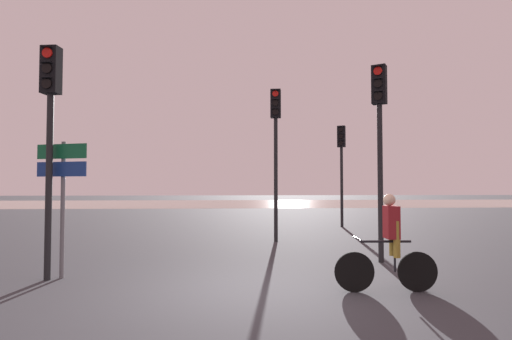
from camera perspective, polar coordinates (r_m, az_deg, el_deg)
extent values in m
plane|color=#333338|center=(6.78, -1.85, -17.27)|extent=(120.00, 120.00, 0.00)
cube|color=#9E937F|center=(37.92, -3.07, -4.78)|extent=(80.00, 16.00, 0.01)
cylinder|color=black|center=(9.62, 17.34, -1.72)|extent=(0.12, 0.12, 3.65)
cube|color=black|center=(9.89, 17.19, 11.56)|extent=(0.40, 0.37, 0.90)
cylinder|color=red|center=(9.84, 17.01, 13.38)|extent=(0.18, 0.13, 0.19)
cube|color=black|center=(9.85, 16.97, 14.03)|extent=(0.22, 0.20, 0.02)
cylinder|color=black|center=(9.76, 17.03, 11.74)|extent=(0.18, 0.13, 0.19)
cube|color=black|center=(9.77, 16.99, 12.39)|extent=(0.22, 0.20, 0.02)
cylinder|color=black|center=(9.70, 17.04, 10.08)|extent=(0.18, 0.13, 0.19)
cube|color=black|center=(9.70, 17.01, 10.74)|extent=(0.22, 0.20, 0.02)
cylinder|color=black|center=(12.51, 2.85, -1.34)|extent=(0.12, 0.12, 3.88)
cube|color=black|center=(12.77, 2.83, 9.45)|extent=(0.36, 0.29, 0.90)
cylinder|color=red|center=(12.70, 2.78, 10.85)|extent=(0.19, 0.06, 0.19)
cube|color=black|center=(12.71, 2.78, 11.36)|extent=(0.21, 0.15, 0.02)
cylinder|color=black|center=(12.64, 2.79, 9.57)|extent=(0.19, 0.06, 0.19)
cube|color=black|center=(12.64, 2.78, 10.08)|extent=(0.21, 0.15, 0.02)
cylinder|color=black|center=(12.58, 2.79, 8.28)|extent=(0.19, 0.06, 0.19)
cube|color=black|center=(12.58, 2.78, 8.79)|extent=(0.21, 0.15, 0.02)
cylinder|color=black|center=(8.43, -27.48, -2.06)|extent=(0.12, 0.12, 3.49)
cube|color=black|center=(8.71, -27.23, 12.56)|extent=(0.35, 0.28, 0.90)
cylinder|color=red|center=(8.67, -27.67, 14.61)|extent=(0.19, 0.05, 0.19)
cube|color=black|center=(8.69, -27.73, 15.34)|extent=(0.20, 0.14, 0.02)
cylinder|color=black|center=(8.60, -27.70, 12.76)|extent=(0.19, 0.05, 0.19)
cube|color=black|center=(8.61, -27.76, 13.49)|extent=(0.20, 0.14, 0.02)
cylinder|color=black|center=(8.53, -27.74, 10.87)|extent=(0.19, 0.05, 0.19)
cube|color=black|center=(8.54, -27.80, 11.62)|extent=(0.20, 0.14, 0.02)
cylinder|color=black|center=(17.21, 12.15, -2.37)|extent=(0.12, 0.12, 3.37)
cube|color=black|center=(17.34, 12.09, 4.70)|extent=(0.39, 0.35, 0.90)
cylinder|color=black|center=(17.24, 12.01, 5.71)|extent=(0.18, 0.11, 0.19)
cube|color=black|center=(17.24, 11.99, 6.08)|extent=(0.22, 0.19, 0.02)
cylinder|color=black|center=(17.20, 12.01, 4.75)|extent=(0.18, 0.11, 0.19)
cube|color=black|center=(17.20, 12.00, 5.13)|extent=(0.22, 0.19, 0.02)
cylinder|color=black|center=(17.17, 12.02, 3.79)|extent=(0.18, 0.11, 0.19)
cube|color=black|center=(17.16, 12.01, 4.17)|extent=(0.22, 0.19, 0.02)
cylinder|color=slate|center=(8.50, -25.90, -5.09)|extent=(0.08, 0.08, 2.60)
cube|color=#116038|center=(8.47, -26.02, 2.41)|extent=(1.05, 0.37, 0.28)
cube|color=navy|center=(8.45, -26.06, 0.11)|extent=(1.05, 0.37, 0.28)
cylinder|color=black|center=(7.00, 13.88, -13.95)|extent=(0.66, 0.07, 0.66)
cylinder|color=black|center=(7.33, 22.08, -13.32)|extent=(0.66, 0.07, 0.66)
cylinder|color=black|center=(7.06, 18.03, -9.69)|extent=(0.84, 0.08, 0.04)
cylinder|color=black|center=(7.14, 19.21, -11.41)|extent=(0.04, 0.04, 0.55)
cylinder|color=black|center=(6.92, 14.24, -9.47)|extent=(0.05, 0.46, 0.03)
cylinder|color=olive|center=(7.20, 18.92, -9.13)|extent=(0.11, 0.11, 0.60)
cylinder|color=olive|center=(7.01, 19.47, -9.32)|extent=(0.11, 0.11, 0.60)
cube|color=maroon|center=(7.06, 18.78, -7.07)|extent=(0.21, 0.31, 0.54)
sphere|color=beige|center=(7.02, 18.51, -4.07)|extent=(0.20, 0.20, 0.20)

